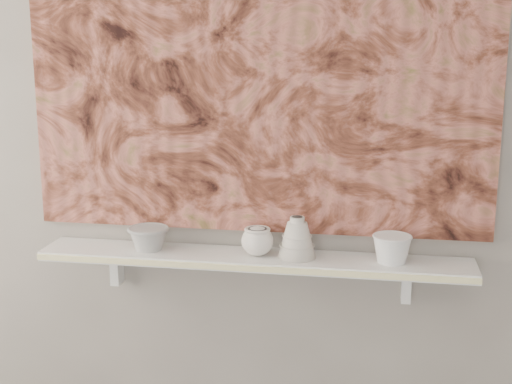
% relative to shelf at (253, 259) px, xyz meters
% --- Properties ---
extents(wall_back, '(3.60, 0.00, 3.60)m').
position_rel_shelf_xyz_m(wall_back, '(0.00, 0.09, 0.44)').
color(wall_back, slate).
rests_on(wall_back, floor).
extents(shelf, '(1.40, 0.18, 0.03)m').
position_rel_shelf_xyz_m(shelf, '(0.00, 0.00, 0.00)').
color(shelf, white).
rests_on(shelf, wall_back).
extents(shelf_stripe, '(1.40, 0.01, 0.02)m').
position_rel_shelf_xyz_m(shelf_stripe, '(0.00, -0.09, 0.00)').
color(shelf_stripe, beige).
rests_on(shelf_stripe, shelf).
extents(bracket_left, '(0.03, 0.06, 0.12)m').
position_rel_shelf_xyz_m(bracket_left, '(-0.49, 0.06, -0.07)').
color(bracket_left, white).
rests_on(bracket_left, wall_back).
extents(bracket_right, '(0.03, 0.06, 0.12)m').
position_rel_shelf_xyz_m(bracket_right, '(0.49, 0.06, -0.07)').
color(bracket_right, white).
rests_on(bracket_right, wall_back).
extents(painting, '(1.50, 0.02, 1.10)m').
position_rel_shelf_xyz_m(painting, '(0.00, 0.08, 0.62)').
color(painting, brown).
rests_on(painting, wall_back).
extents(house_motif, '(0.09, 0.00, 0.08)m').
position_rel_shelf_xyz_m(house_motif, '(0.45, 0.07, 0.32)').
color(house_motif, black).
rests_on(house_motif, painting).
extents(bowl_grey, '(0.17, 0.17, 0.08)m').
position_rel_shelf_xyz_m(bowl_grey, '(-0.35, 0.00, 0.05)').
color(bowl_grey, gray).
rests_on(bowl_grey, shelf).
extents(cup_cream, '(0.13, 0.13, 0.09)m').
position_rel_shelf_xyz_m(cup_cream, '(0.01, 0.00, 0.06)').
color(cup_cream, beige).
rests_on(cup_cream, shelf).
extents(bell_vessel, '(0.15, 0.15, 0.13)m').
position_rel_shelf_xyz_m(bell_vessel, '(0.14, 0.00, 0.08)').
color(bell_vessel, beige).
rests_on(bell_vessel, shelf).
extents(bowl_white, '(0.14, 0.14, 0.09)m').
position_rel_shelf_xyz_m(bowl_white, '(0.44, 0.00, 0.06)').
color(bowl_white, silver).
rests_on(bowl_white, shelf).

